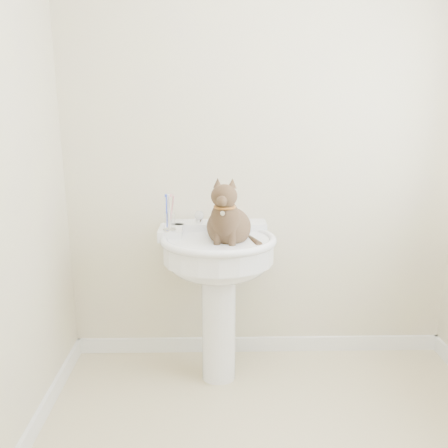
{
  "coord_description": "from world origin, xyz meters",
  "views": [
    {
      "loc": [
        -0.27,
        -1.52,
        1.48
      ],
      "look_at": [
        -0.22,
        0.79,
        0.88
      ],
      "focal_mm": 38.0,
      "sensor_mm": 36.0,
      "label": 1
    }
  ],
  "objects": [
    {
      "name": "soap_bar",
      "position": [
        -0.18,
        1.05,
        0.85
      ],
      "size": [
        0.1,
        0.07,
        0.03
      ],
      "primitive_type": "cube",
      "rotation": [
        0.0,
        0.0,
        0.13
      ],
      "color": "orange",
      "rests_on": "pedestal_sink"
    },
    {
      "name": "wall_back",
      "position": [
        0.0,
        1.1,
        1.25
      ],
      "size": [
        2.2,
        0.0,
        2.5
      ],
      "primitive_type": null,
      "color": "beige",
      "rests_on": "ground"
    },
    {
      "name": "faucet",
      "position": [
        -0.25,
        0.96,
        0.88
      ],
      "size": [
        0.28,
        0.12,
        0.14
      ],
      "color": "silver",
      "rests_on": "pedestal_sink"
    },
    {
      "name": "toothbrush_cup",
      "position": [
        -0.5,
        0.82,
        0.89
      ],
      "size": [
        0.07,
        0.07,
        0.19
      ],
      "rotation": [
        0.0,
        0.0,
        0.11
      ],
      "color": "silver",
      "rests_on": "pedestal_sink"
    },
    {
      "name": "cat",
      "position": [
        -0.2,
        0.77,
        0.9
      ],
      "size": [
        0.25,
        0.31,
        0.46
      ],
      "rotation": [
        0.0,
        0.0,
        -0.21
      ],
      "color": "#503821",
      "rests_on": "pedestal_sink"
    },
    {
      "name": "baseboard_back",
      "position": [
        0.0,
        1.09,
        0.04
      ],
      "size": [
        2.2,
        0.02,
        0.09
      ],
      "primitive_type": "cube",
      "color": "white",
      "rests_on": "floor"
    },
    {
      "name": "pedestal_sink",
      "position": [
        -0.25,
        0.81,
        0.66
      ],
      "size": [
        0.61,
        0.6,
        0.84
      ],
      "color": "white",
      "rests_on": "floor"
    }
  ]
}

